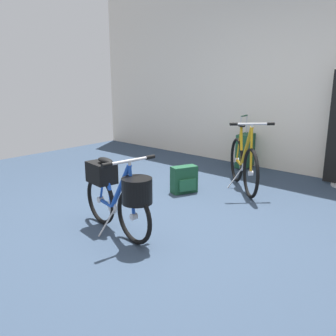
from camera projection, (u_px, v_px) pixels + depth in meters
The scene contains 6 objects.
ground_plane at pixel (163, 228), 3.54m from camera, with size 8.14×8.14×0.00m, color #2D3D51.
back_wall at pixel (298, 63), 5.21m from camera, with size 8.14×0.10×3.19m, color silver.
folding_bike_foreground at pixel (118, 192), 3.32m from camera, with size 1.07×0.53×0.76m.
display_bike_left at pixel (243, 163), 4.69m from camera, with size 0.94×0.94×0.91m.
rolling_suitcase at pixel (245, 150), 5.76m from camera, with size 0.23×0.38×0.83m.
backpack_on_floor at pixel (184, 180), 4.58m from camera, with size 0.27×0.35×0.34m.
Camera 1 is at (2.22, -2.42, 1.46)m, focal length 39.13 mm.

